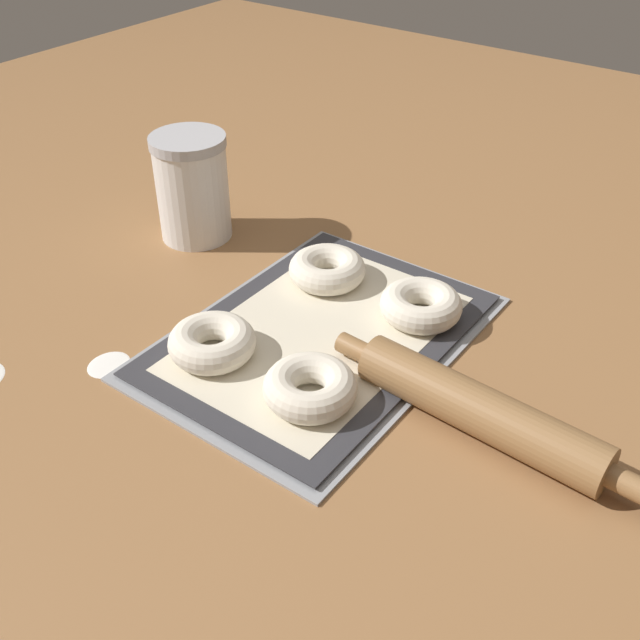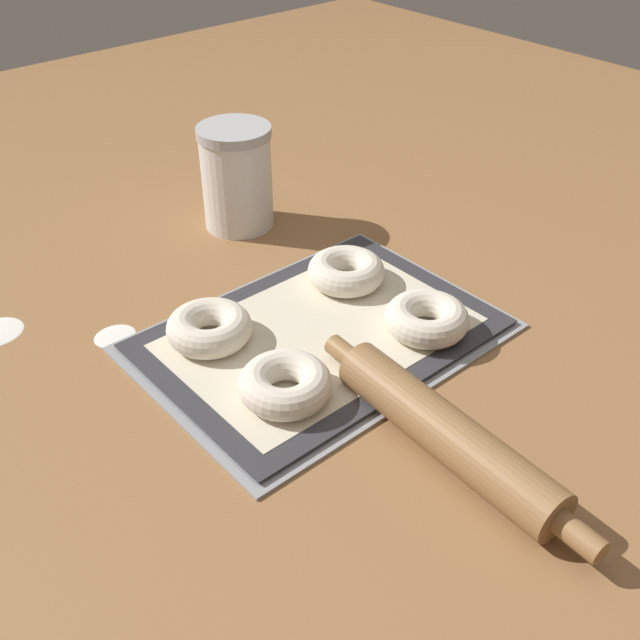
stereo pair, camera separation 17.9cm
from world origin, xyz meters
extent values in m
plane|color=olive|center=(0.00, 0.00, 0.00)|extent=(2.80, 2.80, 0.00)
cube|color=#93969B|center=(0.01, -0.01, 0.00)|extent=(0.47, 0.34, 0.01)
cube|color=#333338|center=(0.01, -0.01, 0.01)|extent=(0.45, 0.32, 0.00)
cube|color=beige|center=(0.01, -0.01, 0.01)|extent=(0.39, 0.26, 0.00)
torus|color=silver|center=(-0.10, -0.08, 0.03)|extent=(0.11, 0.11, 0.04)
torus|color=silver|center=(0.12, -0.10, 0.03)|extent=(0.11, 0.11, 0.04)
torus|color=silver|center=(-0.11, 0.07, 0.03)|extent=(0.11, 0.11, 0.04)
torus|color=silver|center=(0.12, 0.06, 0.03)|extent=(0.11, 0.11, 0.04)
cylinder|color=white|center=(0.12, 0.32, 0.08)|extent=(0.12, 0.12, 0.16)
cylinder|color=#B2B2B7|center=(0.12, 0.32, 0.16)|extent=(0.12, 0.12, 0.02)
cylinder|color=olive|center=(-0.02, -0.26, 0.03)|extent=(0.08, 0.31, 0.06)
cylinder|color=olive|center=(-0.01, -0.08, 0.03)|extent=(0.03, 0.05, 0.03)
cylinder|color=olive|center=(-0.03, -0.44, 0.03)|extent=(0.03, 0.05, 0.03)
ellipsoid|color=white|center=(-0.19, 0.18, 0.00)|extent=(0.06, 0.05, 0.00)
camera|label=1|loc=(-0.64, -0.49, 0.62)|focal=42.00mm
camera|label=2|loc=(-0.52, -0.62, 0.62)|focal=42.00mm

